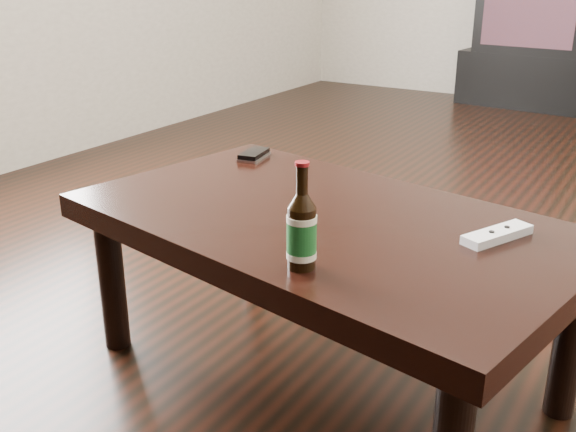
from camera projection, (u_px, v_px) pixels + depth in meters
The scene contains 7 objects.
floor at pixel (539, 274), 2.26m from camera, with size 5.00×6.00×0.01m, color black.
tv_stand at pixel (531, 79), 4.81m from camera, with size 0.94×0.47×0.38m, color black.
tv at pixel (540, 11), 4.64m from camera, with size 0.78×0.53×0.56m.
coffee_table at pixel (323, 238), 1.57m from camera, with size 1.27×0.88×0.43m.
beer_bottle at pixel (302, 232), 1.26m from camera, with size 0.06×0.06×0.21m.
phone at pixel (254, 155), 1.99m from camera, with size 0.08×0.12×0.02m.
remote at pixel (497, 235), 1.41m from camera, with size 0.12×0.18×0.02m.
Camera 1 is at (0.35, -2.19, 0.98)m, focal length 42.00 mm.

